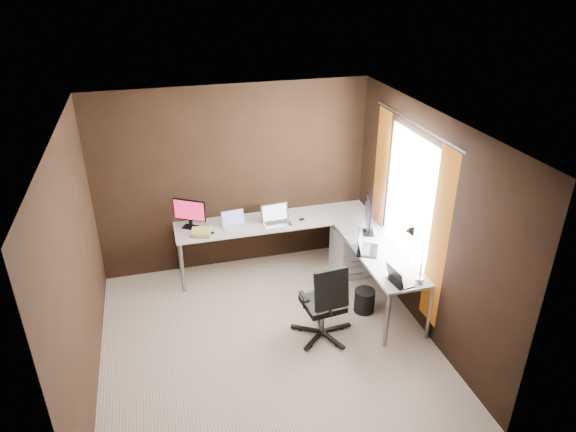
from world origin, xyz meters
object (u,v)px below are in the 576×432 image
object	(u,v)px
laptop_white	(234,223)
laptop_black_big	(365,247)
monitor_right	(368,215)
monitor_left	(190,212)
laptop_black_small	(398,279)
drawer_pedestal	(350,251)
desk_lamp	(415,248)
book_stack	(201,232)
wastebasket	(364,301)
office_chair	(324,316)
laptop_silver	(276,220)

from	to	relation	value
laptop_white	laptop_black_big	world-z (taller)	laptop_black_big
monitor_right	laptop_white	distance (m)	1.73
monitor_left	laptop_black_small	world-z (taller)	monitor_left
drawer_pedestal	desk_lamp	xyz separation A→B (m)	(0.11, -1.43, 0.83)
monitor_right	laptop_black_big	size ratio (longest dim) A/B	1.26
book_stack	wastebasket	bearing A→B (deg)	-31.50
laptop_black_big	book_stack	size ratio (longest dim) A/B	1.34
laptop_black_big	wastebasket	xyz separation A→B (m)	(-0.04, -0.19, -0.64)
monitor_left	monitor_right	xyz separation A→B (m)	(2.14, -0.75, 0.03)
monitor_left	monitor_right	distance (m)	2.27
laptop_black_small	office_chair	size ratio (longest dim) A/B	0.32
drawer_pedestal	book_stack	xyz separation A→B (m)	(-1.95, 0.20, 0.47)
laptop_black_small	book_stack	bearing A→B (deg)	42.21
monitor_left	wastebasket	xyz separation A→B (m)	(1.90, -1.35, -0.81)
laptop_white	laptop_black_big	xyz separation A→B (m)	(1.40, -1.02, 0.00)
laptop_white	book_stack	size ratio (longest dim) A/B	1.04
book_stack	desk_lamp	distance (m)	2.66
monitor_left	laptop_white	bearing A→B (deg)	18.24
monitor_right	laptop_black_small	world-z (taller)	monitor_right
monitor_left	office_chair	bearing A→B (deg)	-21.13
laptop_black_small	desk_lamp	bearing A→B (deg)	-98.62
laptop_silver	desk_lamp	world-z (taller)	desk_lamp
laptop_silver	book_stack	size ratio (longest dim) A/B	1.25
monitor_right	book_stack	xyz separation A→B (m)	(-2.04, 0.50, -0.21)
book_stack	office_chair	distance (m)	1.90
book_stack	office_chair	bearing A→B (deg)	-50.78
laptop_black_big	wastebasket	distance (m)	0.67
monitor_left	desk_lamp	distance (m)	2.88
monitor_right	laptop_silver	distance (m)	1.21
laptop_white	book_stack	bearing A→B (deg)	-171.05
drawer_pedestal	monitor_right	bearing A→B (deg)	-74.96
laptop_white	laptop_black_big	distance (m)	1.73
laptop_silver	book_stack	bearing A→B (deg)	-179.24
book_stack	desk_lamp	size ratio (longest dim) A/B	0.48
laptop_white	wastebasket	world-z (taller)	laptop_white
drawer_pedestal	monitor_right	distance (m)	0.75
laptop_black_small	wastebasket	size ratio (longest dim) A/B	1.09
laptop_black_small	office_chair	xyz separation A→B (m)	(-0.76, 0.21, -0.49)
monitor_right	wastebasket	distance (m)	1.06
laptop_black_big	book_stack	bearing A→B (deg)	90.98
laptop_white	drawer_pedestal	bearing A→B (deg)	-17.90
laptop_black_small	office_chair	world-z (taller)	office_chair
book_stack	monitor_right	bearing A→B (deg)	-13.89
book_stack	laptop_white	bearing A→B (deg)	15.09
desk_lamp	office_chair	size ratio (longest dim) A/B	0.66
laptop_white	laptop_black_small	distance (m)	2.29
laptop_black_big	laptop_white	bearing A→B (deg)	80.96
drawer_pedestal	laptop_white	size ratio (longest dim) A/B	1.89
drawer_pedestal	desk_lamp	bearing A→B (deg)	-85.45
laptop_black_small	laptop_silver	bearing A→B (deg)	21.26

